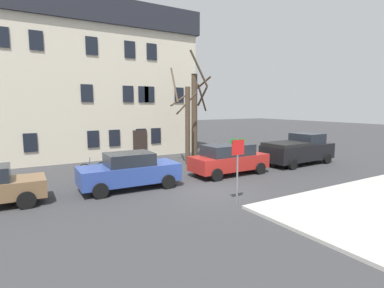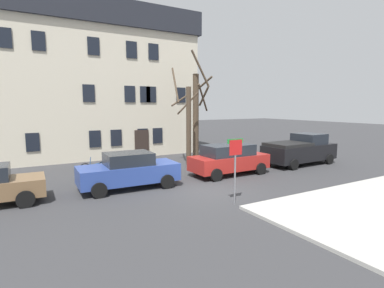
{
  "view_description": "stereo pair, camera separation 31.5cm",
  "coord_description": "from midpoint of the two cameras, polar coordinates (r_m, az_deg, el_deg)",
  "views": [
    {
      "loc": [
        -7.7,
        -11.29,
        3.94
      ],
      "look_at": [
        0.87,
        3.09,
        1.8
      ],
      "focal_mm": 28.06,
      "sensor_mm": 36.0,
      "label": 1
    },
    {
      "loc": [
        -7.42,
        -11.45,
        3.94
      ],
      "look_at": [
        0.87,
        3.09,
        1.8
      ],
      "focal_mm": 28.06,
      "sensor_mm": 36.0,
      "label": 2
    }
  ],
  "objects": [
    {
      "name": "building_main",
      "position": [
        25.67,
        -17.47,
        11.11
      ],
      "size": [
        15.63,
        6.98,
        11.44
      ],
      "color": "beige",
      "rests_on": "ground_plane"
    },
    {
      "name": "tree_bare_mid",
      "position": [
        22.21,
        1.27,
        5.93
      ],
      "size": [
        1.92,
        1.9,
        7.79
      ],
      "color": "#4C3D2D",
      "rests_on": "ground_plane"
    },
    {
      "name": "street_sign_pole",
      "position": [
        11.99,
        8.98,
        -2.77
      ],
      "size": [
        0.76,
        0.07,
        2.65
      ],
      "color": "slate",
      "rests_on": "ground_plane"
    },
    {
      "name": "bicycle_leaning",
      "position": [
        18.2,
        -17.64,
        -4.38
      ],
      "size": [
        1.75,
        0.23,
        1.03
      ],
      "color": "black",
      "rests_on": "ground_plane"
    },
    {
      "name": "ground_plane",
      "position": [
        14.21,
        3.81,
        -8.82
      ],
      "size": [
        120.0,
        120.0,
        0.0
      ],
      "primitive_type": "plane",
      "color": "#38383A"
    },
    {
      "name": "tree_bare_near",
      "position": [
        20.24,
        -0.26,
        4.53
      ],
      "size": [
        2.63,
        2.63,
        6.51
      ],
      "color": "#4C3D2D",
      "rests_on": "ground_plane"
    },
    {
      "name": "pickup_truck_black",
      "position": [
        21.54,
        20.22,
        -1.03
      ],
      "size": [
        5.34,
        2.47,
        2.05
      ],
      "color": "black",
      "rests_on": "ground_plane"
    },
    {
      "name": "car_red_wagon",
      "position": [
        17.35,
        7.56,
        -2.84
      ],
      "size": [
        4.62,
        2.1,
        1.74
      ],
      "color": "#AD231E",
      "rests_on": "ground_plane"
    },
    {
      "name": "car_blue_sedan",
      "position": [
        14.68,
        -11.33,
        -4.95
      ],
      "size": [
        4.72,
        2.17,
        1.73
      ],
      "color": "#2D4799",
      "rests_on": "ground_plane"
    }
  ]
}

